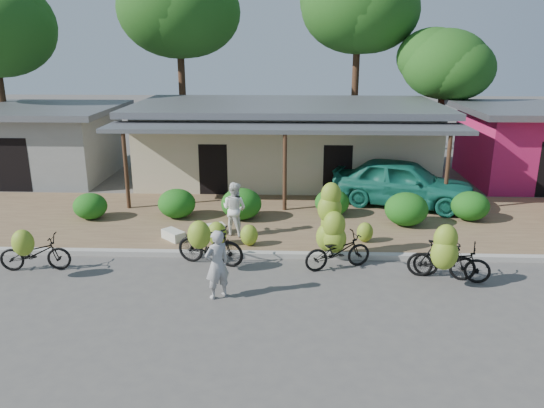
# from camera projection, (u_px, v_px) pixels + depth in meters

# --- Properties ---
(ground) EXTENTS (100.00, 100.00, 0.00)m
(ground) POSITION_uv_depth(u_px,v_px,m) (281.00, 289.00, 13.07)
(ground) COLOR #504D4A
(ground) RESTS_ON ground
(sidewalk) EXTENTS (60.00, 6.00, 0.12)m
(sidewalk) POSITION_uv_depth(u_px,v_px,m) (284.00, 221.00, 17.83)
(sidewalk) COLOR olive
(sidewalk) RESTS_ON ground
(curb) EXTENTS (60.00, 0.25, 0.15)m
(curb) POSITION_uv_depth(u_px,v_px,m) (282.00, 255.00, 14.96)
(curb) COLOR #A8A399
(curb) RESTS_ON ground
(shop_main) EXTENTS (13.00, 8.50, 3.35)m
(shop_main) POSITION_uv_depth(u_px,v_px,m) (287.00, 141.00, 23.01)
(shop_main) COLOR beige
(shop_main) RESTS_ON ground
(shop_pink) EXTENTS (6.00, 6.00, 3.25)m
(shop_pink) POSITION_uv_depth(u_px,v_px,m) (531.00, 144.00, 22.70)
(shop_pink) COLOR #C61E5C
(shop_pink) RESTS_ON ground
(shop_grey) EXTENTS (7.00, 6.00, 3.15)m
(shop_grey) POSITION_uv_depth(u_px,v_px,m) (39.00, 141.00, 23.50)
(shop_grey) COLOR gray
(shop_grey) RESTS_ON ground
(tree_far_center) EXTENTS (6.12, 6.08, 9.88)m
(tree_far_center) POSITION_uv_depth(u_px,v_px,m) (175.00, 6.00, 26.47)
(tree_far_center) COLOR #4A321D
(tree_far_center) RESTS_ON ground
(tree_center_right) EXTENTS (5.83, 5.76, 9.84)m
(tree_center_right) POSITION_uv_depth(u_px,v_px,m) (355.00, 5.00, 26.60)
(tree_center_right) COLOR #4A321D
(tree_center_right) RESTS_ON ground
(tree_near_right) EXTENTS (4.33, 4.14, 6.54)m
(tree_near_right) POSITION_uv_depth(u_px,v_px,m) (441.00, 62.00, 25.33)
(tree_near_right) COLOR #4A321D
(tree_near_right) RESTS_ON ground
(hedge_0) EXTENTS (1.13, 1.02, 0.88)m
(hedge_0) POSITION_uv_depth(u_px,v_px,m) (90.00, 206.00, 17.77)
(hedge_0) COLOR #145914
(hedge_0) RESTS_ON sidewalk
(hedge_1) EXTENTS (1.27, 1.14, 0.99)m
(hedge_1) POSITION_uv_depth(u_px,v_px,m) (177.00, 203.00, 17.89)
(hedge_1) COLOR #145914
(hedge_1) RESTS_ON sidewalk
(hedge_2) EXTENTS (1.36, 1.22, 1.06)m
(hedge_2) POSITION_uv_depth(u_px,v_px,m) (241.00, 204.00, 17.73)
(hedge_2) COLOR #145914
(hedge_2) RESTS_ON sidewalk
(hedge_3) EXTENTS (1.18, 1.06, 0.92)m
(hedge_3) POSITION_uv_depth(u_px,v_px,m) (332.00, 202.00, 18.12)
(hedge_3) COLOR #145914
(hedge_3) RESTS_ON sidewalk
(hedge_4) EXTENTS (1.39, 1.25, 1.09)m
(hedge_4) POSITION_uv_depth(u_px,v_px,m) (406.00, 209.00, 17.11)
(hedge_4) COLOR #145914
(hedge_4) RESTS_ON sidewalk
(hedge_5) EXTENTS (1.25, 1.13, 0.98)m
(hedge_5) POSITION_uv_depth(u_px,v_px,m) (470.00, 206.00, 17.63)
(hedge_5) COLOR #145914
(hedge_5) RESTS_ON sidewalk
(bike_far_left) EXTENTS (1.90, 1.30, 1.37)m
(bike_far_left) POSITION_uv_depth(u_px,v_px,m) (34.00, 252.00, 13.92)
(bike_far_left) COLOR black
(bike_far_left) RESTS_ON ground
(bike_left) EXTENTS (1.99, 1.40, 1.47)m
(bike_left) POSITION_uv_depth(u_px,v_px,m) (208.00, 243.00, 14.22)
(bike_left) COLOR black
(bike_left) RESTS_ON ground
(bike_center) EXTENTS (1.98, 1.41, 2.25)m
(bike_center) POSITION_uv_depth(u_px,v_px,m) (334.00, 235.00, 14.23)
(bike_center) COLOR black
(bike_center) RESTS_ON ground
(bike_right) EXTENTS (1.77, 1.33, 1.67)m
(bike_right) POSITION_uv_depth(u_px,v_px,m) (443.00, 255.00, 13.22)
(bike_right) COLOR black
(bike_right) RESTS_ON ground
(bike_far_right) EXTENTS (2.01, 1.22, 1.00)m
(bike_far_right) POSITION_uv_depth(u_px,v_px,m) (452.00, 261.00, 13.47)
(bike_far_right) COLOR black
(bike_far_right) RESTS_ON ground
(loose_banana_a) EXTENTS (0.57, 0.48, 0.71)m
(loose_banana_a) POSITION_uv_depth(u_px,v_px,m) (217.00, 233.00, 15.48)
(loose_banana_a) COLOR #90A629
(loose_banana_a) RESTS_ON sidewalk
(loose_banana_b) EXTENTS (0.51, 0.44, 0.64)m
(loose_banana_b) POSITION_uv_depth(u_px,v_px,m) (249.00, 235.00, 15.45)
(loose_banana_b) COLOR #90A629
(loose_banana_b) RESTS_ON sidewalk
(loose_banana_c) EXTENTS (0.48, 0.41, 0.61)m
(loose_banana_c) POSITION_uv_depth(u_px,v_px,m) (365.00, 232.00, 15.74)
(loose_banana_c) COLOR #90A629
(loose_banana_c) RESTS_ON sidewalk
(sack_near) EXTENTS (0.94, 0.74, 0.30)m
(sack_near) POSITION_uv_depth(u_px,v_px,m) (211.00, 230.00, 16.40)
(sack_near) COLOR white
(sack_near) RESTS_ON sidewalk
(sack_far) EXTENTS (0.80, 0.79, 0.28)m
(sack_far) POSITION_uv_depth(u_px,v_px,m) (173.00, 235.00, 15.98)
(sack_far) COLOR white
(sack_far) RESTS_ON sidewalk
(vendor) EXTENTS (0.74, 0.69, 1.69)m
(vendor) POSITION_uv_depth(u_px,v_px,m) (217.00, 264.00, 12.40)
(vendor) COLOR #9B9B9B
(vendor) RESTS_ON ground
(bystander) EXTENTS (1.01, 0.93, 1.67)m
(bystander) POSITION_uv_depth(u_px,v_px,m) (234.00, 209.00, 16.19)
(bystander) COLOR white
(bystander) RESTS_ON sidewalk
(teal_van) EXTENTS (5.42, 3.58, 1.71)m
(teal_van) POSITION_uv_depth(u_px,v_px,m) (402.00, 182.00, 19.16)
(teal_van) COLOR #176A57
(teal_van) RESTS_ON sidewalk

